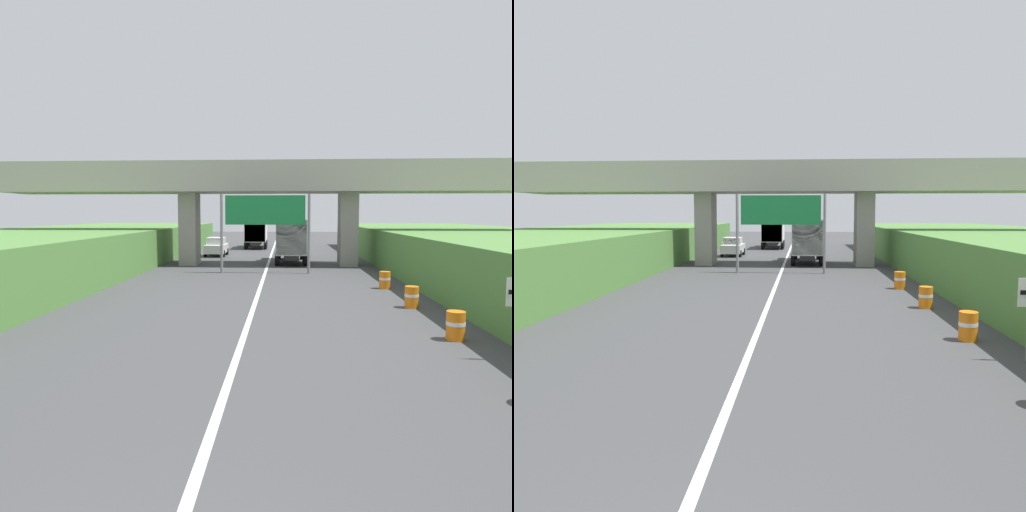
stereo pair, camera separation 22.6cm
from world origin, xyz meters
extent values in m
cube|color=white|center=(0.00, 26.54, 0.00)|extent=(0.20, 93.07, 0.01)
cube|color=#9E998E|center=(0.00, 33.17, 6.03)|extent=(40.00, 4.80, 1.10)
cube|color=#9E998E|center=(0.00, 30.95, 7.13)|extent=(40.00, 0.36, 1.10)
cube|color=#9E998E|center=(0.00, 35.39, 7.13)|extent=(40.00, 0.36, 1.10)
cube|color=gray|center=(-6.02, 33.17, 2.74)|extent=(1.30, 2.20, 5.48)
cube|color=gray|center=(6.02, 33.17, 2.74)|extent=(1.30, 2.20, 5.48)
cylinder|color=slate|center=(-2.85, 27.95, 2.59)|extent=(0.18, 0.18, 5.18)
cylinder|color=slate|center=(2.85, 27.95, 2.59)|extent=(0.18, 0.18, 5.18)
cube|color=#167238|center=(0.00, 27.95, 4.13)|extent=(5.20, 0.12, 1.90)
cube|color=white|center=(0.00, 27.93, 4.13)|extent=(4.89, 0.01, 1.67)
cube|color=black|center=(1.77, 35.11, 0.66)|extent=(1.10, 7.30, 0.36)
cube|color=#B2B5B7|center=(1.77, 37.71, 1.89)|extent=(2.10, 2.10, 2.10)
cube|color=#2D3842|center=(1.77, 38.73, 2.19)|extent=(1.89, 0.06, 0.90)
cube|color=silver|center=(1.77, 34.06, 2.14)|extent=(2.30, 5.20, 2.60)
cube|color=#A8A8A4|center=(1.77, 31.48, 2.14)|extent=(2.21, 0.04, 2.50)
cylinder|color=black|center=(0.80, 37.71, 0.48)|extent=(0.30, 0.96, 0.96)
cylinder|color=black|center=(2.74, 37.71, 0.48)|extent=(0.30, 0.96, 0.96)
cylinder|color=black|center=(0.70, 32.63, 0.48)|extent=(0.30, 0.96, 0.96)
cylinder|color=black|center=(2.84, 32.63, 0.48)|extent=(0.30, 0.96, 0.96)
cylinder|color=black|center=(0.70, 34.32, 0.48)|extent=(0.30, 0.96, 0.96)
cylinder|color=black|center=(2.84, 34.32, 0.48)|extent=(0.30, 0.96, 0.96)
cube|color=black|center=(-1.93, 51.31, 0.66)|extent=(1.10, 7.30, 0.36)
cube|color=#233D9E|center=(-1.93, 53.91, 1.89)|extent=(2.10, 2.10, 2.10)
cube|color=#2D3842|center=(-1.93, 54.93, 2.19)|extent=(1.89, 0.06, 0.90)
cube|color=silver|center=(-1.93, 50.26, 2.14)|extent=(2.30, 5.20, 2.60)
cube|color=#A8A8A4|center=(-1.93, 47.68, 2.14)|extent=(2.21, 0.04, 2.50)
cylinder|color=black|center=(-2.90, 53.91, 0.48)|extent=(0.30, 0.96, 0.96)
cylinder|color=black|center=(-0.96, 53.91, 0.48)|extent=(0.30, 0.96, 0.96)
cylinder|color=black|center=(-3.00, 48.83, 0.48)|extent=(0.30, 0.96, 0.96)
cylinder|color=black|center=(-0.86, 48.83, 0.48)|extent=(0.30, 0.96, 0.96)
cylinder|color=black|center=(-3.00, 50.52, 0.48)|extent=(0.30, 0.96, 0.96)
cylinder|color=black|center=(-0.86, 50.52, 0.48)|extent=(0.30, 0.96, 0.96)
cube|color=silver|center=(-5.03, 40.59, 0.70)|extent=(1.76, 4.10, 0.76)
cube|color=silver|center=(-5.03, 40.44, 1.40)|extent=(1.56, 1.90, 0.64)
cube|color=#2D3842|center=(-5.03, 39.52, 1.40)|extent=(1.44, 0.06, 0.54)
cylinder|color=black|center=(-5.85, 41.86, 0.32)|extent=(0.22, 0.64, 0.64)
cylinder|color=black|center=(-4.21, 41.86, 0.32)|extent=(0.22, 0.64, 0.64)
cylinder|color=black|center=(-5.85, 39.32, 0.32)|extent=(0.22, 0.64, 0.64)
cylinder|color=black|center=(-4.21, 39.32, 0.32)|extent=(0.22, 0.64, 0.64)
cylinder|color=orange|center=(6.57, 11.78, 0.45)|extent=(0.56, 0.56, 0.90)
cylinder|color=white|center=(6.57, 11.78, 0.52)|extent=(0.57, 0.57, 0.12)
cylinder|color=orange|center=(6.56, 16.85, 0.45)|extent=(0.56, 0.56, 0.90)
cylinder|color=white|center=(6.56, 16.85, 0.52)|extent=(0.57, 0.57, 0.12)
cylinder|color=orange|center=(6.50, 21.91, 0.45)|extent=(0.56, 0.56, 0.90)
cylinder|color=white|center=(6.50, 21.91, 0.52)|extent=(0.57, 0.57, 0.12)
camera|label=1|loc=(1.30, -2.99, 3.89)|focal=33.38mm
camera|label=2|loc=(1.52, -2.97, 3.89)|focal=33.38mm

